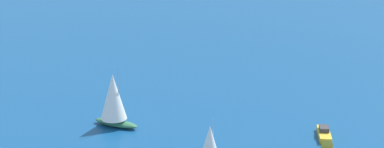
# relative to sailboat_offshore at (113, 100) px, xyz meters

# --- Properties ---
(sailboat_offshore) EXTENTS (6.04, 10.63, 13.55)m
(sailboat_offshore) POSITION_rel_sailboat_offshore_xyz_m (0.00, 0.00, 0.00)
(sailboat_offshore) COLOR #33704C
(sailboat_offshore) RESTS_ON ground_plane
(motorboat_mid_cluster) EXTENTS (9.76, 6.22, 2.79)m
(motorboat_mid_cluster) POSITION_rel_sailboat_offshore_xyz_m (-14.47, 43.48, -5.44)
(motorboat_mid_cluster) COLOR gold
(motorboat_mid_cluster) RESTS_ON ground_plane
(sailboat_outer_ring_c) EXTENTS (7.89, 5.09, 9.80)m
(sailboat_outer_ring_c) POSITION_rel_sailboat_offshore_xyz_m (8.70, 27.93, -1.71)
(sailboat_outer_ring_c) COLOR black
(sailboat_outer_ring_c) RESTS_ON ground_plane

